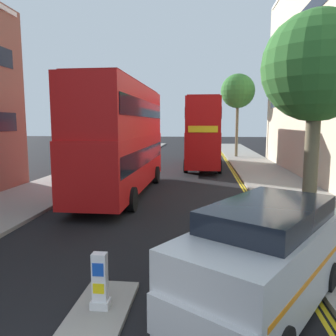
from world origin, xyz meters
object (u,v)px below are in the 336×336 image
(double_decker_bus_away, at_px, (122,136))
(taxi_minivan, at_px, (263,258))
(keep_left_bollard, at_px, (100,283))
(double_decker_bus_oncoming, at_px, (203,131))

(double_decker_bus_away, xyz_separation_m, taxi_minivan, (5.31, -10.34, -1.96))
(keep_left_bollard, relative_size, double_decker_bus_oncoming, 0.10)
(double_decker_bus_away, bearing_deg, double_decker_bus_oncoming, 69.63)
(double_decker_bus_oncoming, height_order, taxi_minivan, double_decker_bus_oncoming)
(keep_left_bollard, height_order, double_decker_bus_oncoming, double_decker_bus_oncoming)
(double_decker_bus_away, distance_m, double_decker_bus_oncoming, 11.98)
(keep_left_bollard, xyz_separation_m, double_decker_bus_oncoming, (2.00, 22.03, 2.42))
(double_decker_bus_away, distance_m, taxi_minivan, 11.79)
(keep_left_bollard, distance_m, double_decker_bus_away, 11.28)
(taxi_minivan, bearing_deg, double_decker_bus_away, 117.17)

